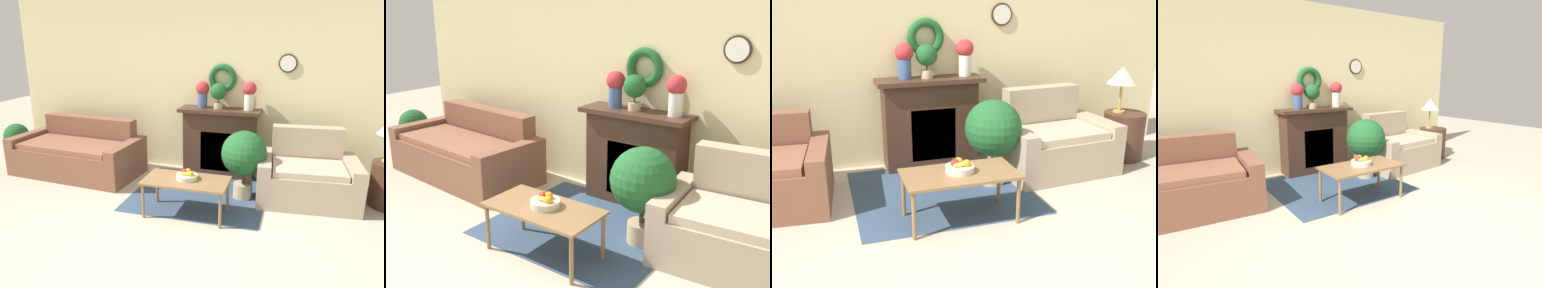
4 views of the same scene
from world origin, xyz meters
TOP-DOWN VIEW (x-y plane):
  - floor_rug at (0.03, 1.67)m, footprint 1.80×1.63m
  - wall_back at (0.00, 2.68)m, footprint 6.80×0.16m
  - fireplace at (0.13, 2.48)m, footprint 1.22×0.41m
  - couch_left at (-2.03, 1.95)m, footprint 2.03×1.13m
  - loveseat_right at (1.43, 1.90)m, footprint 1.34×0.98m
  - coffee_table at (0.03, 1.04)m, footprint 1.02×0.53m
  - fruit_bowl at (0.04, 1.06)m, footprint 0.26×0.26m
  - vase_on_mantel_left at (-0.15, 2.48)m, footprint 0.20×0.20m
  - vase_on_mantel_right at (0.56, 2.48)m, footprint 0.20×0.20m
  - potted_plant_on_mantel at (0.10, 2.46)m, footprint 0.24×0.24m
  - potted_plant_floor_by_couch at (-3.23, 2.01)m, footprint 0.41×0.41m
  - potted_plant_floor_by_loveseat at (0.62, 1.73)m, footprint 0.60×0.60m

SIDE VIEW (x-z plane):
  - floor_rug at x=0.03m, z-range 0.00..0.01m
  - couch_left at x=-2.03m, z-range -0.11..0.72m
  - loveseat_right at x=1.43m, z-range -0.15..0.78m
  - coffee_table at x=0.03m, z-range 0.18..0.64m
  - potted_plant_floor_by_couch at x=-3.23m, z-range 0.08..0.78m
  - fruit_bowl at x=0.04m, z-range 0.44..0.56m
  - fireplace at x=0.13m, z-range 0.01..1.06m
  - potted_plant_floor_by_loveseat at x=0.62m, z-range 0.13..1.05m
  - vase_on_mantel_left at x=-0.15m, z-range 1.08..1.48m
  - potted_plant_on_mantel at x=0.10m, z-range 1.10..1.48m
  - vase_on_mantel_right at x=0.56m, z-range 1.09..1.50m
  - wall_back at x=0.00m, z-range 0.00..2.70m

